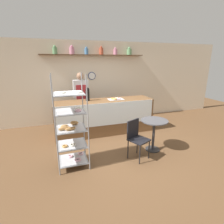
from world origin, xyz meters
TOP-DOWN VIEW (x-y plane):
  - ground_plane at (0.00, 0.00)m, footprint 14.00×14.00m
  - back_wall at (0.00, 2.36)m, footprint 10.00×0.30m
  - display_counter at (0.00, 1.11)m, footprint 2.83×0.70m
  - pastry_rack at (-1.08, -0.33)m, footprint 0.60×0.56m
  - person_worker at (-0.56, 1.71)m, footprint 0.45×0.23m
  - cafe_table at (0.81, -0.29)m, footprint 0.62×0.62m
  - cafe_chair at (0.27, -0.45)m, footprint 0.51×0.51m
  - coffee_carafe at (-0.45, 1.21)m, footprint 0.11×0.11m
  - donut_tray_counter at (0.35, 1.09)m, footprint 0.44×0.30m

SIDE VIEW (x-z plane):
  - ground_plane at x=0.00m, z-range 0.00..0.00m
  - display_counter at x=0.00m, z-range 0.00..0.99m
  - cafe_chair at x=0.27m, z-range 0.09..0.95m
  - cafe_table at x=0.81m, z-range 0.18..0.94m
  - pastry_rack at x=-1.08m, z-range -0.10..1.75m
  - person_worker at x=-0.56m, z-range 0.08..1.82m
  - donut_tray_counter at x=0.35m, z-range 0.98..1.03m
  - coffee_carafe at x=-0.45m, z-range 0.98..1.35m
  - back_wall at x=0.00m, z-range 0.02..2.72m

